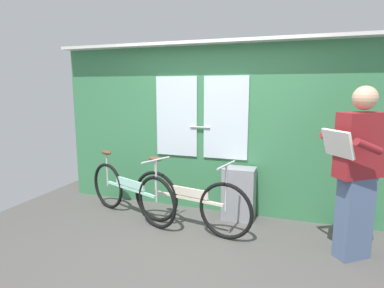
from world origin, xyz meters
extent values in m
cube|color=#474442|center=(0.00, 0.00, -0.02)|extent=(5.57, 3.84, 0.04)
cube|color=#387A4C|center=(0.00, 1.12, 1.13)|extent=(4.57, 0.08, 2.25)
cube|color=silver|center=(-0.55, 1.07, 1.31)|extent=(0.60, 0.02, 1.10)
cube|color=silver|center=(0.15, 1.07, 1.31)|extent=(0.60, 0.02, 1.10)
cylinder|color=#B2B2B7|center=(-0.20, 1.05, 1.17)|extent=(0.28, 0.02, 0.02)
cube|color=silver|center=(0.00, 1.02, 2.27)|extent=(4.57, 0.28, 0.04)
torus|color=black|center=(-0.51, 0.30, 0.33)|extent=(0.62, 0.28, 0.65)
torus|color=black|center=(-1.45, 0.67, 0.33)|extent=(0.62, 0.28, 0.65)
cube|color=#9EDBC6|center=(-0.98, 0.49, 0.39)|extent=(0.91, 0.39, 0.03)
cube|color=#9EDBC6|center=(-0.98, 0.49, 0.46)|extent=(0.53, 0.23, 0.10)
cylinder|color=#B7B7BC|center=(-1.45, 0.67, 0.57)|extent=(0.02, 0.02, 0.49)
ellipsoid|color=brown|center=(-1.45, 0.67, 0.81)|extent=(0.22, 0.16, 0.06)
cylinder|color=#B7B7BC|center=(-0.51, 0.30, 0.59)|extent=(0.02, 0.02, 0.53)
cylinder|color=#B7B7BC|center=(-0.51, 0.30, 0.85)|extent=(0.19, 0.42, 0.02)
torus|color=black|center=(0.35, 0.28, 0.33)|extent=(0.66, 0.17, 0.67)
torus|color=black|center=(-0.60, 0.47, 0.33)|extent=(0.66, 0.17, 0.67)
cube|color=beige|center=(-0.13, 0.38, 0.39)|extent=(0.91, 0.21, 0.03)
cube|color=beige|center=(-0.13, 0.38, 0.47)|extent=(0.53, 0.13, 0.10)
cylinder|color=#B7B7BC|center=(-0.60, 0.47, 0.58)|extent=(0.02, 0.02, 0.49)
ellipsoid|color=brown|center=(-0.60, 0.47, 0.82)|extent=(0.21, 0.13, 0.06)
cylinder|color=#B7B7BC|center=(0.35, 0.28, 0.60)|extent=(0.02, 0.02, 0.53)
cylinder|color=#B7B7BC|center=(0.35, 0.28, 0.86)|extent=(0.11, 0.44, 0.02)
cube|color=slate|center=(1.66, 0.31, 0.42)|extent=(0.37, 0.35, 0.84)
cube|color=maroon|center=(1.66, 0.31, 1.16)|extent=(0.50, 0.45, 0.63)
sphere|color=tan|center=(1.66, 0.31, 1.61)|extent=(0.23, 0.23, 0.23)
cube|color=silver|center=(1.44, 0.14, 1.19)|extent=(0.29, 0.34, 0.26)
cylinder|color=maroon|center=(1.68, 0.06, 1.19)|extent=(0.28, 0.24, 0.17)
cylinder|color=maroon|center=(1.42, 0.39, 1.19)|extent=(0.28, 0.24, 0.17)
cube|color=gray|center=(0.38, 0.90, 0.34)|extent=(0.41, 0.28, 0.69)
camera|label=1|loc=(1.12, -3.08, 1.70)|focal=30.03mm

